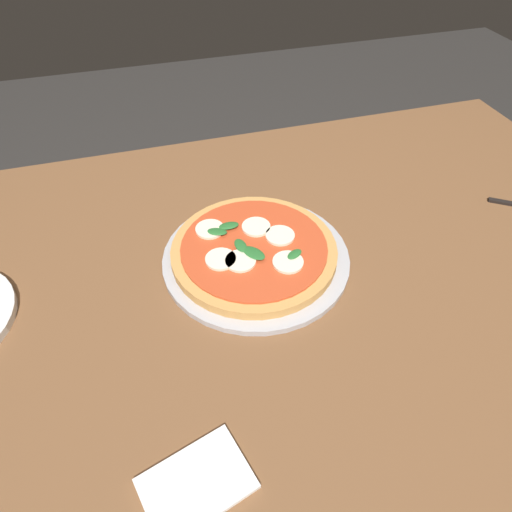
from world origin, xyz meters
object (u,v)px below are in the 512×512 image
dining_table (272,310)px  napkin (196,483)px  serving_tray (256,258)px  pizza (254,250)px

dining_table → napkin: 0.37m
dining_table → serving_tray: serving_tray is taller
pizza → dining_table: bearing=-72.9°
pizza → napkin: pizza is taller
pizza → napkin: bearing=-116.4°
dining_table → serving_tray: bearing=104.8°
dining_table → pizza: pizza is taller
serving_tray → pizza: pizza is taller
dining_table → serving_tray: size_ratio=4.66×
napkin → serving_tray: bearing=62.9°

